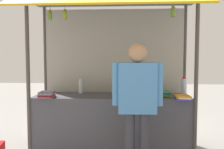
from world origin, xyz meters
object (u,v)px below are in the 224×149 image
Objects in this scene: magazine_stack_front_right at (47,95)px; magazine_stack_far_right at (164,94)px; water_bottle_right at (138,87)px; magazine_stack_center at (183,97)px; water_bottle_left at (80,87)px; water_bottle_front_left at (184,86)px; banana_bunch_rightmost at (173,12)px; banana_bunch_leftmost at (65,15)px; water_bottle_back_right at (130,88)px; banana_bunch_inner_right at (50,16)px; vendor_person at (137,96)px.

magazine_stack_far_right is at bearing 8.54° from magazine_stack_front_right.
water_bottle_right is 0.90× the size of magazine_stack_center.
water_bottle_front_left is (1.77, -0.10, 0.03)m from water_bottle_left.
water_bottle_right is at bearing 130.06° from banana_bunch_rightmost.
banana_bunch_leftmost is (-1.10, -0.56, 1.12)m from water_bottle_right.
water_bottle_back_right is at bearing 136.57° from banana_bunch_rightmost.
water_bottle_right reaches higher than magazine_stack_center.
water_bottle_right is at bearing -178.58° from water_bottle_front_left.
banana_bunch_rightmost reaches higher than magazine_stack_far_right.
banana_bunch_rightmost is at bearing -49.94° from water_bottle_right.
water_bottle_right is (0.14, -0.02, 0.03)m from water_bottle_back_right.
magazine_stack_front_right reaches higher than magazine_stack_far_right.
banana_bunch_leftmost is (-0.09, -0.68, 1.15)m from water_bottle_left.
banana_bunch_inner_right is (-0.32, -0.68, 1.14)m from water_bottle_left.
banana_bunch_rightmost reaches higher than water_bottle_right.
magazine_stack_far_right is at bearing -9.18° from water_bottle_left.
magazine_stack_front_right is 1.13× the size of banana_bunch_leftmost.
magazine_stack_far_right reaches higher than magazine_stack_center.
vendor_person is at bearing -128.80° from water_bottle_front_left.
magazine_stack_far_right is at bearing -13.31° from water_bottle_back_right.
water_bottle_right is at bearing 148.78° from magazine_stack_center.
water_bottle_back_right is 0.91m from magazine_stack_center.
water_bottle_left is 0.78× the size of water_bottle_front_left.
water_bottle_front_left is at bearing 20.81° from magazine_stack_far_right.
magazine_stack_front_right is (-1.45, -0.39, -0.09)m from water_bottle_right.
magazine_stack_center is at bearing -49.49° from magazine_stack_far_right.
water_bottle_front_left is 1.08× the size of magazine_stack_front_right.
magazine_stack_far_right is 0.38m from magazine_stack_center.
banana_bunch_inner_right is at bearing -179.93° from banana_bunch_rightmost.
banana_bunch_rightmost is 0.14× the size of vendor_person.
water_bottle_right is 1.23× the size of banana_bunch_rightmost.
magazine_stack_front_right is 1.53m from vendor_person.
magazine_stack_center is at bearing 5.18° from banana_bunch_leftmost.
water_bottle_left is 0.87m from water_bottle_back_right.
magazine_stack_front_right is (-1.87, -0.28, 0.01)m from magazine_stack_far_right.
banana_bunch_leftmost is (-1.52, -0.45, 1.22)m from magazine_stack_far_right.
banana_bunch_rightmost reaches higher than vendor_person.
banana_bunch_inner_right reaches higher than water_bottle_right.
water_bottle_front_left reaches higher than water_bottle_back_right.
water_bottle_right is 0.99× the size of magazine_stack_far_right.
magazine_stack_center is at bearing -103.41° from water_bottle_front_left.
magazine_stack_far_right is 1.33m from banana_bunch_rightmost.
banana_bunch_rightmost is at bearing 0.11° from banana_bunch_leftmost.
vendor_person reaches higher than magazine_stack_front_right.
water_bottle_back_right is at bearing 166.69° from magazine_stack_far_right.
magazine_stack_center is at bearing 4.57° from banana_bunch_inner_right.
magazine_stack_front_right is 1.27m from banana_bunch_leftmost.
water_bottle_right is 1.37m from banana_bunch_rightmost.
banana_bunch_rightmost is (1.48, -0.68, 1.18)m from water_bottle_left.
water_bottle_back_right is at bearing 31.19° from banana_bunch_leftmost.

